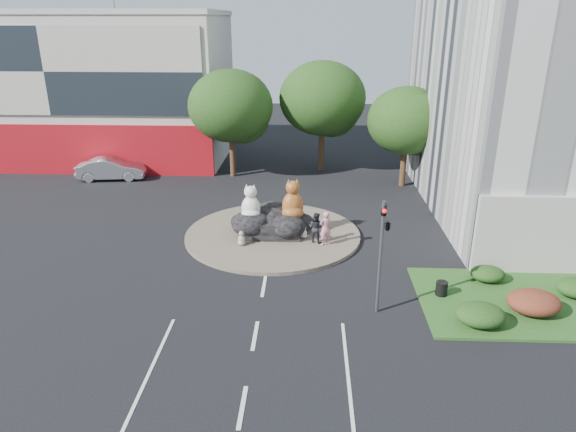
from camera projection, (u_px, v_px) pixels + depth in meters
The scene contains 21 objects.
ground at pixel (255, 336), 20.21m from camera, with size 120.00×120.00×0.00m, color black.
roundabout_island at pixel (273, 234), 29.50m from camera, with size 10.00×10.00×0.20m, color brown.
rock_plinth at pixel (273, 225), 29.31m from camera, with size 3.20×2.60×0.90m, color black, non-canonical shape.
shophouse_block at pixel (81, 87), 44.75m from camera, with size 25.20×12.30×17.40m.
grass_verge at pixel (534, 302), 22.51m from camera, with size 10.00×6.00×0.12m, color #1B4617.
tree_left at pixel (232, 109), 39.07m from camera, with size 6.46×6.46×8.27m.
tree_mid at pixel (323, 102), 40.54m from camera, with size 6.84×6.84×8.76m.
tree_right at pixel (407, 124), 36.91m from camera, with size 5.70×5.70×7.30m.
hedge_near_green at pixel (480, 315), 20.58m from camera, with size 2.00×1.60×0.90m, color #153310.
hedge_red at pixel (534, 302), 21.40m from camera, with size 2.20×1.76×0.99m, color #4B1714.
hedge_back_green at pixel (488, 274), 24.10m from camera, with size 1.60×1.28×0.72m, color #153310.
traffic_light at pixel (384, 234), 20.58m from camera, with size 0.44×1.24×5.00m.
street_lamp at pixel (526, 172), 25.54m from camera, with size 2.34×0.22×8.06m.
cat_white at pixel (251, 202), 28.63m from camera, with size 1.23×1.07×2.06m, color silver, non-canonical shape.
cat_tabby at pixel (293, 199), 28.75m from camera, with size 1.39×1.21×2.32m, color #C07028, non-canonical shape.
kitten_calico at pixel (242, 238), 27.74m from camera, with size 0.50×0.43×0.83m, color silver, non-canonical shape.
kitten_white at pixel (304, 231), 28.66m from camera, with size 0.45×0.39×0.75m, color silver, non-canonical shape.
pedestrian_pink at pixel (325, 228), 27.58m from camera, with size 0.70×0.46×1.91m, color #C5808C.
pedestrian_dark at pixel (316, 227), 27.95m from camera, with size 0.83×0.65×1.71m, color #222129.
parked_car at pixel (111, 169), 39.71m from camera, with size 1.79×5.14×1.69m, color #B7B9BF.
litter_bin at pixel (442, 288), 22.88m from camera, with size 0.52×0.52×0.64m, color black.
Camera 1 is at (2.03, -17.11, 11.65)m, focal length 32.00 mm.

